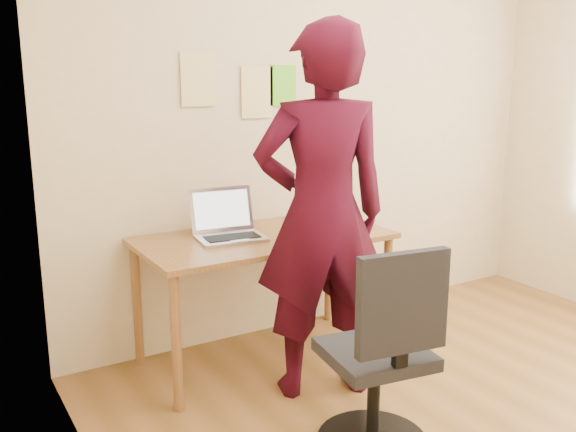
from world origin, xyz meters
TOP-DOWN VIEW (x-y plane):
  - room at (0.00, 0.00)m, footprint 3.58×3.58m
  - desk at (-0.62, 1.38)m, footprint 1.40×0.70m
  - laptop at (-0.81, 1.45)m, footprint 0.40×0.36m
  - paper_sheet at (-0.32, 1.33)m, footprint 0.32×0.36m
  - phone at (-0.38, 1.17)m, footprint 0.08×0.12m
  - wall_note_left at (-0.83, 1.74)m, footprint 0.21×0.00m
  - wall_note_mid at (-0.46, 1.74)m, footprint 0.21×0.00m
  - wall_note_right at (-0.28, 1.74)m, footprint 0.18×0.00m
  - office_chair at (-0.64, 0.30)m, footprint 0.50×0.50m
  - person at (-0.55, 0.91)m, footprint 0.79×0.64m

SIDE VIEW (x-z plane):
  - office_chair at x=-0.64m, z-range -0.07..0.89m
  - desk at x=-0.62m, z-range 0.28..1.02m
  - paper_sheet at x=-0.32m, z-range 0.74..0.74m
  - phone at x=-0.38m, z-range 0.74..0.75m
  - laptop at x=-0.81m, z-range 0.66..0.92m
  - person at x=-0.55m, z-range 0.00..1.89m
  - room at x=0.00m, z-range -0.04..2.74m
  - wall_note_mid at x=-0.46m, z-range 1.36..1.66m
  - wall_note_right at x=-0.28m, z-range 1.43..1.67m
  - wall_note_left at x=-0.83m, z-range 1.44..1.74m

